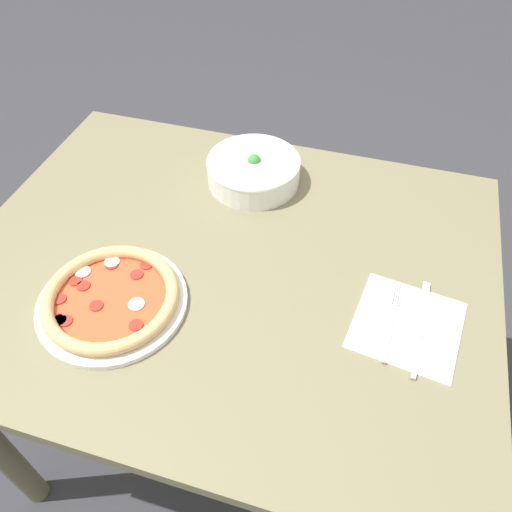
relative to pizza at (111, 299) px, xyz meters
name	(u,v)px	position (x,y,z in m)	size (l,w,h in m)	color
ground_plane	(236,420)	(0.17, 0.17, -0.79)	(8.00, 8.00, 0.00)	#333338
dining_table	(228,294)	(0.17, 0.17, -0.13)	(1.12, 0.89, 0.77)	#706B4C
pizza	(111,299)	(0.00, 0.00, 0.00)	(0.29, 0.29, 0.04)	white
bowl	(254,169)	(0.15, 0.44, 0.02)	(0.22, 0.22, 0.08)	white
napkin	(407,325)	(0.55, 0.11, -0.02)	(0.22, 0.22, 0.00)	white
fork	(392,321)	(0.52, 0.11, -0.01)	(0.02, 0.19, 0.00)	silver
knife	(420,331)	(0.58, 0.10, -0.01)	(0.02, 0.23, 0.01)	silver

